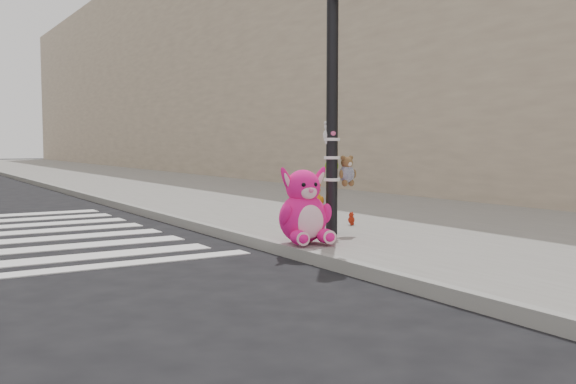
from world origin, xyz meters
TOP-DOWN VIEW (x-y plane):
  - ground at (0.00, 0.00)m, footprint 120.00×120.00m
  - sidewalk_near at (5.00, 10.00)m, footprint 7.00×80.00m
  - curb_edge at (1.55, 10.00)m, footprint 0.12×80.00m
  - bld_near at (10.50, 20.00)m, footprint 5.00×60.00m
  - signal_pole at (2.61, 1.81)m, footprint 0.70×0.48m
  - pink_bunny at (1.80, 1.26)m, footprint 0.70×0.78m
  - red_teddy at (3.40, 2.40)m, footprint 0.17×0.15m

SIDE VIEW (x-z plane):
  - ground at x=0.00m, z-range 0.00..0.00m
  - sidewalk_near at x=5.00m, z-range 0.00..0.14m
  - curb_edge at x=1.55m, z-range -0.01..0.15m
  - red_teddy at x=3.40m, z-range 0.14..0.34m
  - pink_bunny at x=1.80m, z-range 0.05..1.03m
  - signal_pole at x=2.61m, z-range -0.25..3.75m
  - bld_near at x=10.50m, z-range 0.00..10.00m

